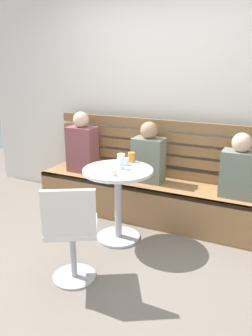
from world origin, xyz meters
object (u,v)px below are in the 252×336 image
person_adult (82,145)px  person_child_middle (148,155)px  person_child_left (239,169)px  cup_ceramic_white (125,162)px  white_chair (71,231)px  plate_small (101,165)px  cafe_table (118,191)px  cup_water_clear (121,163)px  cup_espresso_small (113,173)px  cup_tumbler_orange (131,157)px  cup_glass_short (121,158)px  booth_bench (152,200)px

person_adult → person_child_middle: 0.86m
person_child_left → cup_ceramic_white: 1.12m
white_chair → person_child_left: size_ratio=1.32×
plate_small → person_child_middle: bearing=63.1°
cafe_table → cup_ceramic_white: bearing=90.8°
person_child_middle → plate_small: size_ratio=3.95×
person_child_middle → person_child_left: bearing=-2.6°
person_child_middle → plate_small: 0.62m
cafe_table → plate_small: 0.31m
person_child_middle → cup_ceramic_white: person_child_middle is taller
cup_water_clear → cup_espresso_small: bearing=-81.6°
cup_water_clear → plate_small: bearing=173.5°
person_child_middle → cup_tumbler_orange: bearing=-100.5°
cup_glass_short → white_chair: bearing=-85.2°
cup_tumbler_orange → cup_espresso_small: cup_tumbler_orange is taller
cafe_table → cup_glass_short: (-0.09, 0.25, 0.26)m
white_chair → cup_espresso_small: white_chair is taller
booth_bench → person_child_left: 1.04m
cafe_table → person_child_left: (1.05, 0.56, 0.21)m
booth_bench → person_child_middle: (-0.06, 0.02, 0.52)m
person_child_left → cup_espresso_small: size_ratio=11.50×
cup_espresso_small → cup_glass_short: bearing=107.7°
booth_bench → plate_small: bearing=-123.1°
person_adult → cup_tumbler_orange: size_ratio=7.27×
cafe_table → person_adult: bearing=143.0°
cup_tumbler_orange → booth_bench: bearing=67.5°
person_adult → plate_small: 0.79m
cup_ceramic_white → cup_tumbler_orange: bearing=82.0°
cup_tumbler_orange → person_child_middle: bearing=79.5°
cup_ceramic_white → plate_small: size_ratio=0.47×
cup_ceramic_white → cup_water_clear: bearing=-80.9°
white_chair → cup_espresso_small: bearing=85.4°
cafe_table → person_child_left: 1.20m
person_adult → plate_small: bearing=-43.4°
booth_bench → white_chair: white_chair is taller
cafe_table → cup_espresso_small: cup_espresso_small is taller
cup_ceramic_white → cup_water_clear: (0.02, -0.13, 0.02)m
cup_tumbler_orange → plate_small: (-0.22, -0.23, -0.04)m
cup_glass_short → cup_espresso_small: 0.46m
cup_tumbler_orange → person_child_left: bearing=15.1°
cafe_table → cup_espresso_small: bearing=-74.9°
cup_glass_short → cup_espresso_small: bearing=-72.3°
cup_ceramic_white → cup_espresso_small: cup_ceramic_white is taller
cafe_table → person_adult: person_adult is taller
booth_bench → cup_glass_short: 0.68m
booth_bench → person_child_left: (0.91, -0.02, 0.50)m
person_adult → cup_glass_short: bearing=-25.8°
booth_bench → person_child_middle: 0.52m
person_child_left → cup_tumbler_orange: bearing=-164.9°
person_adult → plate_small: (0.57, -0.54, -0.02)m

